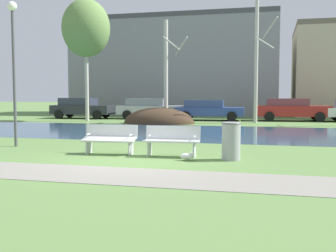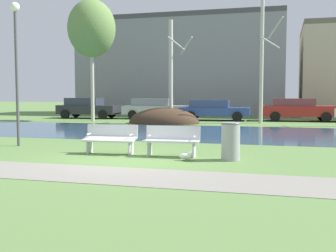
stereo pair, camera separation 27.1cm
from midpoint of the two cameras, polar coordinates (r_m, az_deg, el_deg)
name	(u,v)px [view 1 (the left image)]	position (r m, az deg, el deg)	size (l,w,h in m)	color
ground_plane	(196,130)	(20.97, 3.43, -0.50)	(120.00, 120.00, 0.00)	#5B7F42
paved_path_strip	(98,174)	(9.54, -10.30, -6.51)	(60.00, 1.91, 0.01)	gray
river_band	(190,132)	(19.54, 2.63, -0.85)	(80.00, 8.24, 0.01)	#33516B
soil_mound	(159,123)	(25.35, -1.55, 0.36)	(4.37, 2.74, 1.92)	#423021
bench_left	(110,138)	(12.63, -8.52, -1.66)	(1.63, 0.65, 0.87)	silver
bench_right	(172,140)	(12.03, -0.11, -1.92)	(1.63, 0.65, 0.87)	silver
trash_bin	(231,141)	(11.47, 7.92, -1.97)	(0.53, 0.53, 1.03)	#999B9E
seagull	(187,156)	(11.30, 1.90, -4.08)	(0.42, 0.16, 0.25)	white
streetlamp	(13,49)	(15.28, -20.79, 9.77)	(0.32, 0.32, 4.88)	#4C4C51
birch_far_left	(86,28)	(28.24, -11.38, 12.89)	(3.09, 3.09, 7.88)	#BCB7A8
birch_left	(167,70)	(25.53, -0.50, 7.59)	(1.53, 2.28, 6.21)	#BCB7A8
birch_center_left	(257,57)	(26.26, 11.71, 9.24)	(1.35, 2.25, 7.95)	beige
parked_van_nearest_dark	(82,108)	(31.20, -11.93, 2.48)	(4.44, 2.29, 1.49)	#282B30
parked_sedan_second_silver	(151,108)	(29.91, -2.64, 2.46)	(4.88, 2.33, 1.45)	#B2B5BC
parked_hatch_third_blue	(208,109)	(28.38, 5.22, 2.27)	(4.68, 2.30, 1.37)	#2D4793
parked_wagon_fourth_red	(292,109)	(28.75, 16.22, 2.25)	(4.80, 2.28, 1.49)	maroon
building_grey_warehouse	(177,67)	(37.31, 1.03, 8.04)	(17.40, 7.23, 8.30)	gray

